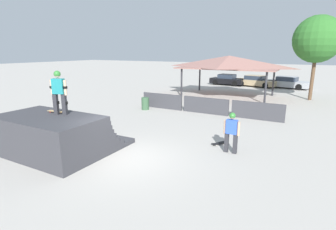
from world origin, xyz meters
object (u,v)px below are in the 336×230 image
at_px(trash_bin, 145,104).
at_px(parked_car_black, 227,80).
at_px(skater_on_deck, 59,90).
at_px(skateboard_on_ground, 219,143).
at_px(tree_beside_pavilion, 317,39).
at_px(parked_car_silver, 287,83).
at_px(parked_car_tan, 256,81).
at_px(skateboard_on_deck, 57,111).
at_px(bystander_walking, 232,129).

height_order(trash_bin, parked_car_black, parked_car_black).
xyz_separation_m(trash_bin, parked_car_black, (1.12, 16.03, 0.18)).
height_order(skater_on_deck, skateboard_on_ground, skater_on_deck).
xyz_separation_m(tree_beside_pavilion, parked_car_silver, (-2.33, 6.76, -4.27)).
bearing_deg(skateboard_on_ground, parked_car_tan, -143.35).
bearing_deg(trash_bin, parked_car_black, 86.02).
bearing_deg(skateboard_on_deck, bystander_walking, 18.52).
relative_size(parked_car_black, parked_car_silver, 0.90).
height_order(parked_car_black, parked_car_silver, same).
distance_m(skater_on_deck, skateboard_on_deck, 1.03).
height_order(bystander_walking, parked_car_silver, bystander_walking).
bearing_deg(skateboard_on_ground, tree_beside_pavilion, -163.05).
height_order(bystander_walking, parked_car_tan, bystander_walking).
distance_m(bystander_walking, trash_bin, 9.00).
bearing_deg(parked_car_black, skateboard_on_deck, -83.51).
xyz_separation_m(skater_on_deck, tree_beside_pavilion, (8.56, 17.82, 2.33)).
relative_size(bystander_walking, parked_car_tan, 0.35).
xyz_separation_m(tree_beside_pavilion, parked_car_tan, (-5.62, 6.43, -4.27)).
height_order(bystander_walking, trash_bin, bystander_walking).
bearing_deg(parked_car_black, tree_beside_pavilion, -28.87).
height_order(skateboard_on_ground, parked_car_black, parked_car_black).
bearing_deg(trash_bin, skateboard_on_deck, -82.59).
height_order(skater_on_deck, tree_beside_pavilion, tree_beside_pavilion).
distance_m(skateboard_on_deck, trash_bin, 8.18).
distance_m(skateboard_on_deck, tree_beside_pavilion, 20.11).
bearing_deg(skateboard_on_ground, bystander_walking, 76.01).
xyz_separation_m(bystander_walking, parked_car_black, (-6.34, 21.05, -0.38)).
bearing_deg(skateboard_on_ground, parked_car_silver, -152.50).
height_order(skateboard_on_deck, parked_car_silver, skateboard_on_deck).
relative_size(tree_beside_pavilion, parked_car_silver, 1.46).
relative_size(trash_bin, parked_car_tan, 0.18).
bearing_deg(skateboard_on_deck, parked_car_tan, 75.43).
distance_m(skater_on_deck, parked_car_silver, 25.44).
xyz_separation_m(skater_on_deck, parked_car_tan, (2.94, 24.25, -1.94)).
height_order(skater_on_deck, bystander_walking, skater_on_deck).
relative_size(skateboard_on_deck, parked_car_black, 0.19).
height_order(tree_beside_pavilion, parked_car_black, tree_beside_pavilion).
distance_m(trash_bin, parked_car_tan, 16.69).
bearing_deg(bystander_walking, tree_beside_pavilion, -98.97).
distance_m(skateboard_on_ground, parked_car_black, 21.13).
distance_m(skateboard_on_ground, parked_car_silver, 20.79).
height_order(tree_beside_pavilion, parked_car_silver, tree_beside_pavilion).
bearing_deg(skateboard_on_deck, parked_car_black, 83.19).
xyz_separation_m(skater_on_deck, parked_car_black, (-0.34, 24.18, -1.94)).
height_order(skateboard_on_deck, parked_car_black, skateboard_on_deck).
bearing_deg(parked_car_silver, parked_car_tan, -163.22).
relative_size(skateboard_on_deck, tree_beside_pavilion, 0.12).
bearing_deg(skater_on_deck, bystander_walking, 7.76).
xyz_separation_m(parked_car_tan, parked_car_silver, (3.29, 0.33, -0.00)).
relative_size(skater_on_deck, trash_bin, 2.03).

